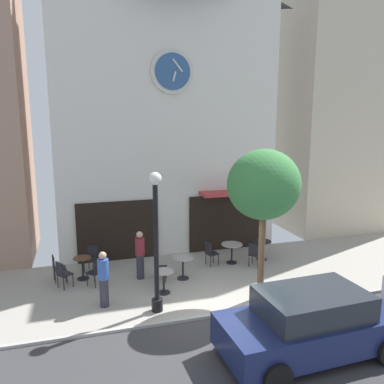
{
  "coord_description": "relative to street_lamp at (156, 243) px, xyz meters",
  "views": [
    {
      "loc": [
        -3.61,
        -9.34,
        5.46
      ],
      "look_at": [
        -0.09,
        2.63,
        3.03
      ],
      "focal_mm": 36.5,
      "sensor_mm": 36.0,
      "label": 1
    }
  ],
  "objects": [
    {
      "name": "cafe_table_leftmost",
      "position": [
        4.69,
        2.85,
        -1.5
      ],
      "size": [
        0.71,
        0.71,
        0.74
      ],
      "color": "black",
      "rests_on": "ground_plane"
    },
    {
      "name": "parked_car_navy",
      "position": [
        3.02,
        -3.01,
        -1.27
      ],
      "size": [
        4.37,
        2.16,
        1.55
      ],
      "color": "navy",
      "rests_on": "ground_plane"
    },
    {
      "name": "cafe_table_rightmost",
      "position": [
        -1.99,
        2.88,
        -1.53
      ],
      "size": [
        0.6,
        0.6,
        0.77
      ],
      "color": "black",
      "rests_on": "ground_plane"
    },
    {
      "name": "cafe_table_center_left",
      "position": [
        1.28,
        1.95,
        -1.49
      ],
      "size": [
        0.7,
        0.7,
        0.77
      ],
      "color": "black",
      "rests_on": "ground_plane"
    },
    {
      "name": "cafe_chair_mid_row",
      "position": [
        2.57,
        2.83,
        -1.5
      ],
      "size": [
        0.48,
        0.48,
        0.9
      ],
      "color": "black",
      "rests_on": "ground_plane"
    },
    {
      "name": "cafe_chair_facing_wall",
      "position": [
        -2.62,
        2.33,
        -1.5
      ],
      "size": [
        0.56,
        0.56,
        0.9
      ],
      "color": "black",
      "rests_on": "ground_plane"
    },
    {
      "name": "street_tree",
      "position": [
        3.17,
        -0.1,
        1.46
      ],
      "size": [
        2.17,
        1.95,
        4.55
      ],
      "color": "brown",
      "rests_on": "ground_plane"
    },
    {
      "name": "cafe_chair_outer",
      "position": [
        4.09,
        2.26,
        -1.5
      ],
      "size": [
        0.57,
        0.57,
        0.9
      ],
      "color": "black",
      "rests_on": "ground_plane"
    },
    {
      "name": "cafe_chair_under_awning",
      "position": [
        -2.82,
        2.94,
        -1.5
      ],
      "size": [
        0.46,
        0.46,
        0.9
      ],
      "color": "black",
      "rests_on": "ground_plane"
    },
    {
      "name": "cafe_table_center",
      "position": [
        0.42,
        1.05,
        -1.54
      ],
      "size": [
        0.62,
        0.62,
        0.74
      ],
      "color": "black",
      "rests_on": "ground_plane"
    },
    {
      "name": "neighbor_building_right",
      "position": [
        10.28,
        6.61,
        4.87
      ],
      "size": [
        5.35,
        4.33,
        13.8
      ],
      "color": "beige",
      "rests_on": "ground_plane"
    },
    {
      "name": "cafe_chair_near_tree",
      "position": [
        -1.57,
        2.2,
        -1.5
      ],
      "size": [
        0.57,
        0.57,
        0.9
      ],
      "color": "black",
      "rests_on": "ground_plane"
    },
    {
      "name": "pedestrian_blue",
      "position": [
        -1.42,
        0.69,
        -1.17
      ],
      "size": [
        0.33,
        0.33,
        1.67
      ],
      "color": "#2D2D38",
      "rests_on": "ground_plane"
    },
    {
      "name": "cafe_chair_corner",
      "position": [
        0.45,
        2.05,
        -1.5
      ],
      "size": [
        0.5,
        0.5,
        0.9
      ],
      "color": "black",
      "rests_on": "ground_plane"
    },
    {
      "name": "ground_plane",
      "position": [
        1.66,
        -0.95,
        -2.06
      ],
      "size": [
        26.64,
        10.79,
        0.13
      ],
      "color": "#9E998E"
    },
    {
      "name": "cafe_table_near_door",
      "position": [
        3.43,
        2.83,
        -1.47
      ],
      "size": [
        0.8,
        0.8,
        0.75
      ],
      "color": "black",
      "rests_on": "ground_plane"
    },
    {
      "name": "clock_building",
      "position": [
        1.57,
        5.54,
        4.18
      ],
      "size": [
        8.76,
        3.46,
        12.06
      ],
      "color": "silver",
      "rests_on": "ground_plane"
    },
    {
      "name": "pedestrian_maroon",
      "position": [
        -0.1,
        2.38,
        -1.17
      ],
      "size": [
        0.38,
        0.38,
        1.67
      ],
      "color": "#2D2D38",
      "rests_on": "ground_plane"
    },
    {
      "name": "street_lamp",
      "position": [
        0.0,
        0.0,
        0.0
      ],
      "size": [
        0.36,
        0.36,
        4.0
      ],
      "color": "black",
      "rests_on": "ground_plane"
    },
    {
      "name": "cafe_chair_right_end",
      "position": [
        -1.66,
        3.59,
        -1.5
      ],
      "size": [
        0.54,
        0.54,
        0.9
      ],
      "color": "black",
      "rests_on": "ground_plane"
    }
  ]
}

